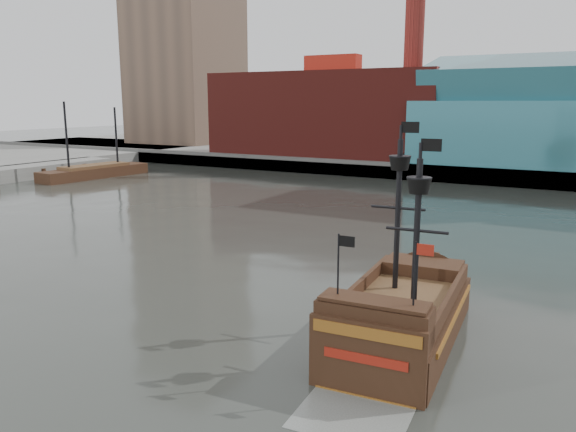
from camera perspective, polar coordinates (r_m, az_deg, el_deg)
The scene contains 6 objects.
ground at distance 32.75m, azimuth -14.58°, elevation -10.04°, with size 400.00×400.00×0.00m, color #262823.
promenade_far at distance 116.22m, azimuth 18.61°, elevation 5.56°, with size 220.00×60.00×2.00m, color slate.
seawall at distance 87.54m, azimuth 14.92°, elevation 4.21°, with size 220.00×1.00×2.60m, color #4C4C49.
skyline at distance 108.26m, azimuth 21.48°, elevation 17.49°, with size 149.00×45.00×62.00m.
pirate_ship at distance 28.98m, azimuth 11.39°, elevation -10.53°, with size 5.88×15.89×11.66m.
docked_vessel at distance 94.68m, azimuth -19.03°, elevation 4.18°, with size 5.71×18.65×12.48m.
Camera 1 is at (21.50, -21.70, 11.81)m, focal length 35.00 mm.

